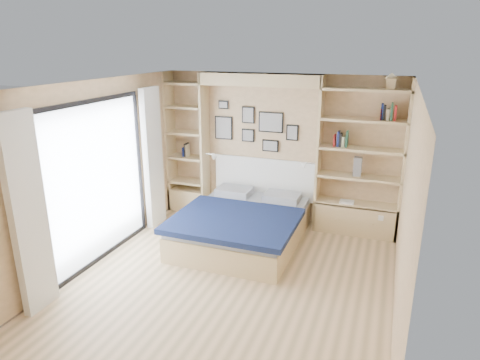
% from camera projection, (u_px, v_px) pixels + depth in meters
% --- Properties ---
extents(ground, '(4.50, 4.50, 0.00)m').
position_uv_depth(ground, '(231.00, 280.00, 5.58)').
color(ground, '#E2BB8C').
rests_on(ground, ground).
extents(room_shell, '(4.50, 4.50, 4.50)m').
position_uv_depth(room_shell, '(243.00, 168.00, 6.74)').
color(room_shell, '#E1B989').
rests_on(room_shell, ground).
extents(bed, '(1.79, 2.20, 1.07)m').
position_uv_depth(bed, '(243.00, 224.00, 6.61)').
color(bed, beige).
rests_on(bed, ground).
extents(photo_gallery, '(1.48, 0.02, 0.82)m').
position_uv_depth(photo_gallery, '(254.00, 127.00, 7.23)').
color(photo_gallery, black).
rests_on(photo_gallery, ground).
extents(reading_lamps, '(1.92, 0.12, 0.15)m').
position_uv_depth(reading_lamps, '(258.00, 160.00, 7.13)').
color(reading_lamps, silver).
rests_on(reading_lamps, ground).
extents(shelf_decor, '(3.51, 0.23, 2.03)m').
position_uv_depth(shelf_decor, '(346.00, 129.00, 6.56)').
color(shelf_decor, '#A51E1E').
rests_on(shelf_decor, ground).
extents(deck, '(3.20, 4.00, 0.05)m').
position_uv_depth(deck, '(20.00, 239.00, 6.76)').
color(deck, '#68594D').
rests_on(deck, ground).
extents(deck_chair, '(0.58, 0.77, 0.70)m').
position_uv_depth(deck_chair, '(80.00, 196.00, 7.71)').
color(deck_chair, tan).
rests_on(deck_chair, ground).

